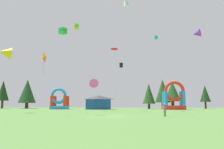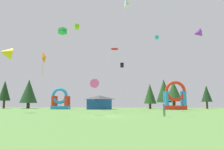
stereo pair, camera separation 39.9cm
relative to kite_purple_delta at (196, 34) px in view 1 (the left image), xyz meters
The scene contains 21 objects.
ground_plane 32.91m from the kite_purple_delta, 130.18° to the right, with size 120.00×120.00×0.00m, color #5B8C42.
kite_purple_delta is the anchor object (origin of this frame).
kite_red_parafoil 19.16m from the kite_purple_delta, 166.56° to the right, with size 3.34×3.07×13.12m.
kite_white_box 16.89m from the kite_purple_delta, behind, with size 8.17×3.23×23.72m.
kite_cyan_box 8.89m from the kite_purple_delta, 164.27° to the left, with size 6.08×2.72×17.41m.
kite_lime_box 26.47m from the kite_purple_delta, 165.35° to the right, with size 2.34×5.36×17.34m.
kite_black_box 19.63m from the kite_purple_delta, 154.03° to the left, with size 1.14×2.85×12.04m.
kite_orange_diamond 35.55m from the kite_purple_delta, 141.42° to the right, with size 0.99×2.14×8.08m.
kite_yellow_delta 39.54m from the kite_purple_delta, 162.34° to the right, with size 4.10×4.70×11.69m.
kite_green_box 31.84m from the kite_purple_delta, 142.10° to the right, with size 2.55×4.07×12.28m.
kite_pink_delta 26.54m from the kite_purple_delta, 166.53° to the left, with size 2.93×2.56×7.56m.
person_left_edge 28.80m from the kite_purple_delta, 117.52° to the right, with size 0.31×0.31×1.65m.
inflatable_yellow_castle 39.38m from the kite_purple_delta, 159.73° to the left, with size 4.67×3.55×5.88m.
inflatable_blue_arch 17.69m from the kite_purple_delta, 108.80° to the left, with size 5.45×3.54×7.37m.
festival_tent 30.35m from the kite_purple_delta, 151.97° to the left, with size 6.41×4.26×3.76m.
tree_row_0 60.93m from the kite_purple_delta, 158.29° to the left, with size 3.81×3.81×9.03m.
tree_row_1 53.53m from the kite_purple_delta, 155.17° to the left, with size 5.52×5.52×9.30m.
tree_row_2 24.46m from the kite_purple_delta, 114.96° to the left, with size 3.76×3.76×7.48m.
tree_row_3 24.02m from the kite_purple_delta, 102.26° to the left, with size 4.68×4.68×8.98m.
tree_row_4 22.42m from the kite_purple_delta, 95.57° to the left, with size 4.84×4.84×8.15m.
tree_row_5 25.98m from the kite_purple_delta, 68.35° to the left, with size 3.18×3.18×7.06m.
Camera 1 is at (2.14, -29.12, 1.61)m, focal length 36.94 mm.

